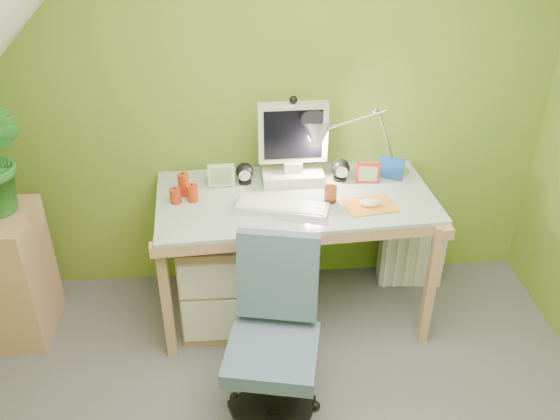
{
  "coord_description": "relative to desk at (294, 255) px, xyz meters",
  "views": [
    {
      "loc": [
        -0.18,
        -1.54,
        2.41
      ],
      "look_at": [
        0.0,
        1.0,
        0.85
      ],
      "focal_mm": 38.0,
      "sensor_mm": 36.0,
      "label": 1
    }
  ],
  "objects": [
    {
      "name": "side_ledge",
      "position": [
        -1.55,
        -0.07,
        -0.01
      ],
      "size": [
        0.29,
        0.44,
        0.78
      ],
      "primitive_type": "cube",
      "color": "tan",
      "rests_on": "floor"
    },
    {
      "name": "amber_tumbler",
      "position": [
        0.18,
        -0.08,
        0.44
      ],
      "size": [
        0.08,
        0.08,
        0.09
      ],
      "primitive_type": "cylinder",
      "rotation": [
        0.0,
        0.0,
        0.11
      ],
      "color": "brown",
      "rests_on": "desk"
    },
    {
      "name": "task_chair",
      "position": [
        -0.18,
        -0.8,
        0.03
      ],
      "size": [
        0.56,
        0.56,
        0.85
      ],
      "primitive_type": null,
      "rotation": [
        0.0,
        0.0,
        -0.2
      ],
      "color": "#42576D",
      "rests_on": "floor"
    },
    {
      "name": "candle_cluster",
      "position": [
        -0.6,
        0.01,
        0.46
      ],
      "size": [
        0.18,
        0.16,
        0.12
      ],
      "primitive_type": null,
      "rotation": [
        0.0,
        0.0,
        0.09
      ],
      "color": "#B12D0F",
      "rests_on": "desk"
    },
    {
      "name": "photo_frame_red",
      "position": [
        0.42,
        0.12,
        0.46
      ],
      "size": [
        0.13,
        0.03,
        0.11
      ],
      "primitive_type": "cube",
      "rotation": [
        0.0,
        0.0,
        -0.12
      ],
      "color": "red",
      "rests_on": "desk"
    },
    {
      "name": "speaker_right",
      "position": [
        0.27,
        0.16,
        0.46
      ],
      "size": [
        0.12,
        0.12,
        0.13
      ],
      "primitive_type": null,
      "rotation": [
        0.0,
        0.0,
        -0.14
      ],
      "color": "black",
      "rests_on": "desk"
    },
    {
      "name": "keyboard",
      "position": [
        -0.08,
        -0.14,
        0.41
      ],
      "size": [
        0.5,
        0.28,
        0.02
      ],
      "primitive_type": "cube",
      "rotation": [
        0.0,
        0.0,
        -0.27
      ],
      "color": "silver",
      "rests_on": "desk"
    },
    {
      "name": "wall_back",
      "position": [
        -0.1,
        0.37,
        0.8
      ],
      "size": [
        3.2,
        0.01,
        2.4
      ],
      "primitive_type": "cube",
      "color": "olive",
      "rests_on": "floor"
    },
    {
      "name": "desk",
      "position": [
        0.0,
        0.0,
        0.0
      ],
      "size": [
        1.54,
        0.85,
        0.8
      ],
      "primitive_type": null,
      "rotation": [
        0.0,
        0.0,
        0.07
      ],
      "color": "tan",
      "rests_on": "floor"
    },
    {
      "name": "speaker_left",
      "position": [
        -0.27,
        0.16,
        0.46
      ],
      "size": [
        0.12,
        0.12,
        0.12
      ],
      "primitive_type": null,
      "rotation": [
        0.0,
        0.0,
        0.17
      ],
      "color": "black",
      "rests_on": "desk"
    },
    {
      "name": "monitor",
      "position": [
        -0.0,
        0.18,
        0.63
      ],
      "size": [
        0.35,
        0.21,
        0.47
      ],
      "primitive_type": null,
      "rotation": [
        0.0,
        0.0,
        0.03
      ],
      "color": "beige",
      "rests_on": "desk"
    },
    {
      "name": "radiator",
      "position": [
        0.77,
        0.23,
        -0.2
      ],
      "size": [
        0.41,
        0.19,
        0.39
      ],
      "primitive_type": "cube",
      "rotation": [
        0.0,
        0.0,
        -0.09
      ],
      "color": "silver",
      "rests_on": "floor"
    },
    {
      "name": "photo_frame_green",
      "position": [
        -0.4,
        0.14,
        0.46
      ],
      "size": [
        0.15,
        0.03,
        0.13
      ],
      "primitive_type": "cube",
      "rotation": [
        0.0,
        0.0,
        0.06
      ],
      "color": "#A6CA8B",
      "rests_on": "desk"
    },
    {
      "name": "desk_lamp",
      "position": [
        0.45,
        0.18,
        0.71
      ],
      "size": [
        0.6,
        0.29,
        0.62
      ],
      "primitive_type": null,
      "rotation": [
        0.0,
        0.0,
        0.08
      ],
      "color": "silver",
      "rests_on": "desk"
    },
    {
      "name": "mousepad",
      "position": [
        0.38,
        -0.14,
        0.4
      ],
      "size": [
        0.29,
        0.23,
        0.01
      ],
      "primitive_type": "cube",
      "rotation": [
        0.0,
        0.0,
        0.16
      ],
      "color": "orange",
      "rests_on": "desk"
    },
    {
      "name": "mouse",
      "position": [
        0.38,
        -0.14,
        0.42
      ],
      "size": [
        0.13,
        0.1,
        0.04
      ],
      "primitive_type": "ellipsoid",
      "rotation": [
        0.0,
        0.0,
        0.25
      ],
      "color": "white",
      "rests_on": "mousepad"
    },
    {
      "name": "photo_frame_blue",
      "position": [
        0.56,
        0.16,
        0.46
      ],
      "size": [
        0.14,
        0.08,
        0.12
      ],
      "primitive_type": "cube",
      "rotation": [
        0.0,
        0.0,
        -0.47
      ],
      "color": "#154292",
      "rests_on": "desk"
    }
  ]
}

